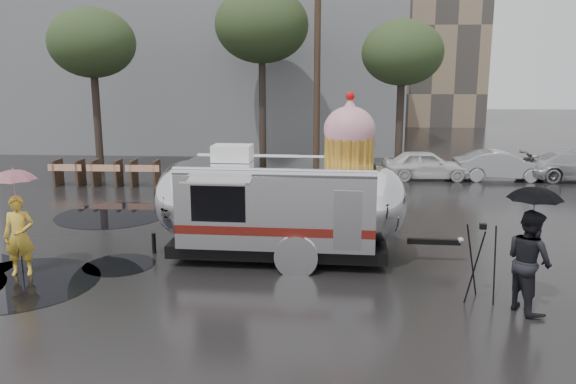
# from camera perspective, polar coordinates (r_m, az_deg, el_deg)

# --- Properties ---
(ground) EXTENTS (120.00, 120.00, 0.00)m
(ground) POSITION_cam_1_polar(r_m,az_deg,el_deg) (12.02, -9.66, -8.93)
(ground) COLOR black
(ground) RESTS_ON ground
(puddles) EXTENTS (6.03, 9.82, 0.01)m
(puddles) POSITION_cam_1_polar(r_m,az_deg,el_deg) (14.62, -25.59, -6.14)
(puddles) COLOR black
(puddles) RESTS_ON ground
(grey_building) EXTENTS (22.00, 12.00, 13.00)m
(grey_building) POSITION_cam_1_polar(r_m,az_deg,el_deg) (35.63, -7.83, 15.43)
(grey_building) COLOR slate
(grey_building) RESTS_ON ground
(utility_pole) EXTENTS (1.60, 0.28, 9.00)m
(utility_pole) POSITION_cam_1_polar(r_m,az_deg,el_deg) (24.95, 2.98, 12.76)
(utility_pole) COLOR #473323
(utility_pole) RESTS_ON ground
(tree_left) EXTENTS (3.64, 3.64, 6.95)m
(tree_left) POSITION_cam_1_polar(r_m,az_deg,el_deg) (25.82, -19.29, 14.02)
(tree_left) COLOR #382D26
(tree_left) RESTS_ON ground
(tree_mid) EXTENTS (4.20, 4.20, 8.03)m
(tree_mid) POSITION_cam_1_polar(r_m,az_deg,el_deg) (26.16, -2.69, 16.49)
(tree_mid) COLOR #382D26
(tree_mid) RESTS_ON ground
(tree_right) EXTENTS (3.36, 3.36, 6.42)m
(tree_right) POSITION_cam_1_polar(r_m,az_deg,el_deg) (24.20, 11.54, 13.60)
(tree_right) COLOR #382D26
(tree_right) RESTS_ON ground
(barricade_row) EXTENTS (4.30, 0.80, 1.00)m
(barricade_row) POSITION_cam_1_polar(r_m,az_deg,el_deg) (22.74, -17.92, 1.91)
(barricade_row) COLOR #473323
(barricade_row) RESTS_ON ground
(parked_cars) EXTENTS (13.20, 1.90, 1.50)m
(parked_cars) POSITION_cam_1_polar(r_m,az_deg,el_deg) (24.96, 24.71, 2.70)
(parked_cars) COLOR silver
(parked_cars) RESTS_ON ground
(airstream_trailer) EXTENTS (7.32, 2.87, 3.94)m
(airstream_trailer) POSITION_cam_1_polar(r_m,az_deg,el_deg) (12.95, -0.48, -0.84)
(airstream_trailer) COLOR silver
(airstream_trailer) RESTS_ON ground
(person_left) EXTENTS (0.69, 0.53, 1.73)m
(person_left) POSITION_cam_1_polar(r_m,az_deg,el_deg) (13.28, -25.63, -4.03)
(person_left) COLOR yellow
(person_left) RESTS_ON ground
(umbrella_pink) EXTENTS (1.14, 1.14, 2.33)m
(umbrella_pink) POSITION_cam_1_polar(r_m,az_deg,el_deg) (13.04, -26.05, 0.52)
(umbrella_pink) COLOR pink
(umbrella_pink) RESTS_ON ground
(person_right) EXTENTS (0.77, 1.02, 1.89)m
(person_right) POSITION_cam_1_polar(r_m,az_deg,el_deg) (11.05, 23.29, -6.46)
(person_right) COLOR black
(person_right) RESTS_ON ground
(umbrella_black) EXTENTS (1.16, 1.16, 2.34)m
(umbrella_black) POSITION_cam_1_polar(r_m,az_deg,el_deg) (10.79, 23.72, -1.40)
(umbrella_black) COLOR black
(umbrella_black) RESTS_ON ground
(tripod) EXTENTS (0.59, 0.63, 1.53)m
(tripod) POSITION_cam_1_polar(r_m,az_deg,el_deg) (11.19, 19.01, -6.08)
(tripod) COLOR black
(tripod) RESTS_ON ground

